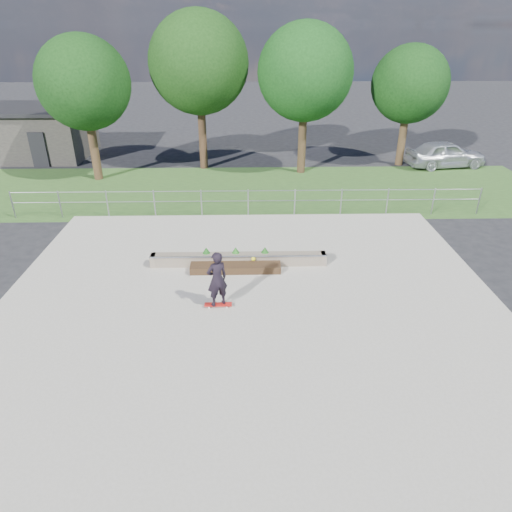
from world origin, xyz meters
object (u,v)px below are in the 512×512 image
(grind_ledge, at_px, (239,259))
(skateboarder, at_px, (217,279))
(parked_car, at_px, (446,154))
(planter_bed, at_px, (236,261))

(grind_ledge, bearing_deg, skateboarder, -102.30)
(grind_ledge, relative_size, skateboarder, 3.39)
(skateboarder, height_order, parked_car, skateboarder)
(grind_ledge, xyz_separation_m, skateboarder, (-0.57, -2.61, 0.71))
(parked_car, bearing_deg, planter_bed, 127.42)
(grind_ledge, xyz_separation_m, parked_car, (11.82, 12.00, 0.50))
(planter_bed, xyz_separation_m, parked_car, (11.91, 12.09, 0.52))
(planter_bed, bearing_deg, skateboarder, -100.61)
(grind_ledge, distance_m, parked_car, 16.85)
(planter_bed, distance_m, parked_car, 16.98)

